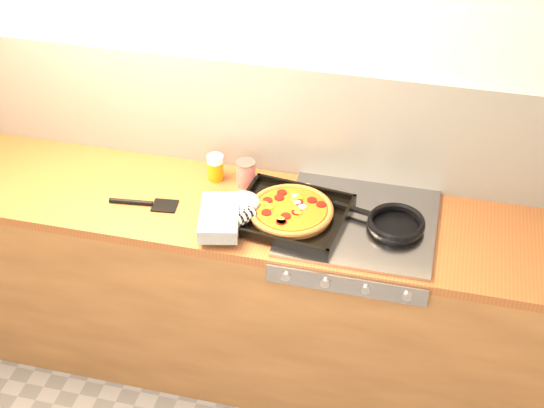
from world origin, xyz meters
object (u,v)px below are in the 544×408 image
(pizza_on_tray, at_px, (272,212))
(frying_pan, at_px, (395,223))
(juice_glass, at_px, (215,167))
(tomato_can, at_px, (246,174))

(pizza_on_tray, distance_m, frying_pan, 0.48)
(frying_pan, bearing_deg, juice_glass, 167.51)
(tomato_can, bearing_deg, frying_pan, -13.87)
(pizza_on_tray, relative_size, tomato_can, 5.07)
(tomato_can, height_order, juice_glass, tomato_can)
(pizza_on_tray, relative_size, juice_glass, 5.15)
(tomato_can, distance_m, juice_glass, 0.14)
(pizza_on_tray, distance_m, tomato_can, 0.27)
(frying_pan, distance_m, juice_glass, 0.80)
(frying_pan, height_order, juice_glass, juice_glass)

